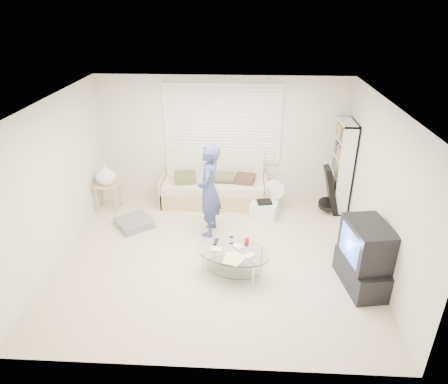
# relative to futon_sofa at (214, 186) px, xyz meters

# --- Properties ---
(ground) EXTENTS (5.00, 5.00, 0.00)m
(ground) POSITION_rel_futon_sofa_xyz_m (0.15, -1.87, -0.34)
(ground) COLOR beige
(ground) RESTS_ON ground
(room_shell) EXTENTS (5.02, 4.52, 2.51)m
(room_shell) POSITION_rel_futon_sofa_xyz_m (0.15, -1.40, 1.29)
(room_shell) COLOR silver
(room_shell) RESTS_ON ground
(window_blinds) EXTENTS (2.32, 0.08, 1.62)m
(window_blinds) POSITION_rel_futon_sofa_xyz_m (0.15, 0.33, 1.21)
(window_blinds) COLOR silver
(window_blinds) RESTS_ON ground
(futon_sofa) EXTENTS (2.14, 0.86, 1.05)m
(futon_sofa) POSITION_rel_futon_sofa_xyz_m (0.00, 0.00, 0.00)
(futon_sofa) COLOR tan
(futon_sofa) RESTS_ON ground
(grey_floor_pillow) EXTENTS (0.81, 0.81, 0.13)m
(grey_floor_pillow) POSITION_rel_futon_sofa_xyz_m (-1.40, -1.06, -0.28)
(grey_floor_pillow) COLOR slate
(grey_floor_pillow) RESTS_ON ground
(side_table) EXTENTS (0.48, 0.39, 0.96)m
(side_table) POSITION_rel_futon_sofa_xyz_m (-2.07, -0.41, 0.37)
(side_table) COLOR tan
(side_table) RESTS_ON ground
(bookshelf) EXTENTS (0.28, 0.75, 1.78)m
(bookshelf) POSITION_rel_futon_sofa_xyz_m (2.48, -0.11, 0.55)
(bookshelf) COLOR white
(bookshelf) RESTS_ON ground
(guitar_case) EXTENTS (0.38, 0.35, 0.94)m
(guitar_case) POSITION_rel_futon_sofa_xyz_m (2.27, -0.35, 0.08)
(guitar_case) COLOR black
(guitar_case) RESTS_ON ground
(floor_fan) EXTENTS (0.40, 0.27, 0.66)m
(floor_fan) POSITION_rel_futon_sofa_xyz_m (1.20, -0.31, 0.04)
(floor_fan) COLOR white
(floor_fan) RESTS_ON ground
(storage_bin) EXTENTS (0.56, 0.45, 0.34)m
(storage_bin) POSITION_rel_futon_sofa_xyz_m (1.00, -0.58, -0.19)
(storage_bin) COLOR white
(storage_bin) RESTS_ON ground
(tv_unit) EXTENTS (0.65, 1.01, 1.02)m
(tv_unit) POSITION_rel_futon_sofa_xyz_m (2.35, -2.53, 0.15)
(tv_unit) COLOR black
(tv_unit) RESTS_ON ground
(coffee_table) EXTENTS (1.31, 1.04, 0.55)m
(coffee_table) POSITION_rel_futon_sofa_xyz_m (0.46, -2.38, 0.00)
(coffee_table) COLOR silver
(coffee_table) RESTS_ON ground
(standing_person) EXTENTS (0.47, 0.65, 1.67)m
(standing_person) POSITION_rel_futon_sofa_xyz_m (0.01, -1.20, 0.49)
(standing_person) COLOR navy
(standing_person) RESTS_ON ground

